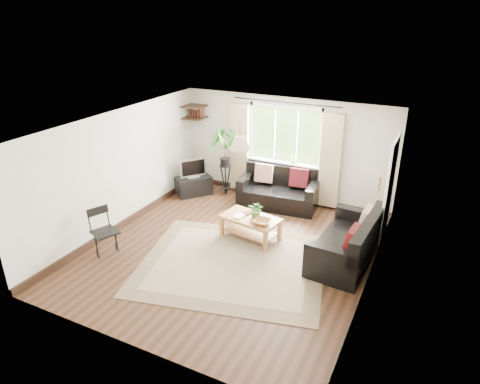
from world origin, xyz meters
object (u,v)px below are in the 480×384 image
at_px(tv_stand, 194,186).
at_px(palm_stand, 225,163).
at_px(coffee_table, 250,228).
at_px(sofa_back, 279,189).
at_px(sofa_right, 346,239).
at_px(folding_chair, 105,233).

distance_m(tv_stand, palm_stand, 0.98).
relative_size(coffee_table, tv_stand, 1.37).
bearing_deg(palm_stand, coffee_table, -49.35).
relative_size(sofa_back, coffee_table, 1.57).
bearing_deg(sofa_right, coffee_table, -85.62).
relative_size(sofa_right, coffee_table, 1.61).
bearing_deg(palm_stand, folding_chair, -101.27).
distance_m(sofa_right, palm_stand, 3.72).
height_order(coffee_table, tv_stand, coffee_table).
distance_m(sofa_back, folding_chair, 3.93).
xyz_separation_m(sofa_back, coffee_table, (0.06, -1.64, -0.18)).
height_order(coffee_table, palm_stand, palm_stand).
bearing_deg(sofa_right, palm_stand, -112.83).
bearing_deg(folding_chair, tv_stand, 23.15).
bearing_deg(folding_chair, palm_stand, 11.36).
relative_size(sofa_back, folding_chair, 1.99).
relative_size(sofa_right, tv_stand, 2.20).
xyz_separation_m(sofa_back, palm_stand, (-1.38, 0.04, 0.41)).
distance_m(tv_stand, folding_chair, 3.07).
bearing_deg(folding_chair, coffee_table, -28.51).
bearing_deg(sofa_back, coffee_table, -93.28).
relative_size(sofa_back, palm_stand, 1.07).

